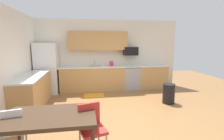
{
  "coord_description": "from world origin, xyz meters",
  "views": [
    {
      "loc": [
        -0.81,
        -4.17,
        1.87
      ],
      "look_at": [
        0.0,
        1.0,
        1.0
      ],
      "focal_mm": 27.54,
      "sensor_mm": 36.0,
      "label": 1
    }
  ],
  "objects_px": {
    "kettle": "(112,64)",
    "chair_far_side": "(11,128)",
    "dining_table": "(51,118)",
    "chair_near_table": "(91,125)",
    "trash_bin": "(169,94)",
    "oven_range": "(131,78)",
    "refrigerator": "(47,69)",
    "microwave": "(131,51)"
  },
  "relations": [
    {
      "from": "chair_near_table",
      "to": "kettle",
      "type": "xyz_separation_m",
      "value": [
        0.93,
        3.85,
        0.52
      ]
    },
    {
      "from": "oven_range",
      "to": "dining_table",
      "type": "distance_m",
      "value": 4.47
    },
    {
      "from": "trash_bin",
      "to": "kettle",
      "type": "height_order",
      "value": "kettle"
    },
    {
      "from": "kettle",
      "to": "refrigerator",
      "type": "bearing_deg",
      "value": -176.86
    },
    {
      "from": "chair_near_table",
      "to": "kettle",
      "type": "bearing_deg",
      "value": 76.35
    },
    {
      "from": "microwave",
      "to": "chair_near_table",
      "type": "xyz_separation_m",
      "value": [
        -1.7,
        -3.9,
        -0.99
      ]
    },
    {
      "from": "microwave",
      "to": "chair_near_table",
      "type": "height_order",
      "value": "microwave"
    },
    {
      "from": "microwave",
      "to": "oven_range",
      "type": "bearing_deg",
      "value": -90.0
    },
    {
      "from": "dining_table",
      "to": "chair_far_side",
      "type": "bearing_deg",
      "value": 171.29
    },
    {
      "from": "chair_near_table",
      "to": "trash_bin",
      "type": "height_order",
      "value": "chair_near_table"
    },
    {
      "from": "microwave",
      "to": "dining_table",
      "type": "bearing_deg",
      "value": -120.78
    },
    {
      "from": "oven_range",
      "to": "microwave",
      "type": "bearing_deg",
      "value": 90.0
    },
    {
      "from": "chair_near_table",
      "to": "chair_far_side",
      "type": "relative_size",
      "value": 1.0
    },
    {
      "from": "refrigerator",
      "to": "oven_range",
      "type": "bearing_deg",
      "value": 1.46
    },
    {
      "from": "refrigerator",
      "to": "chair_far_side",
      "type": "height_order",
      "value": "refrigerator"
    },
    {
      "from": "refrigerator",
      "to": "oven_range",
      "type": "height_order",
      "value": "refrigerator"
    },
    {
      "from": "oven_range",
      "to": "chair_near_table",
      "type": "xyz_separation_m",
      "value": [
        -1.7,
        -3.8,
        0.05
      ]
    },
    {
      "from": "kettle",
      "to": "chair_far_side",
      "type": "bearing_deg",
      "value": -120.3
    },
    {
      "from": "refrigerator",
      "to": "dining_table",
      "type": "xyz_separation_m",
      "value": [
        0.81,
        -3.73,
        -0.23
      ]
    },
    {
      "from": "dining_table",
      "to": "trash_bin",
      "type": "bearing_deg",
      "value": 34.0
    },
    {
      "from": "chair_near_table",
      "to": "chair_far_side",
      "type": "height_order",
      "value": "same"
    },
    {
      "from": "trash_bin",
      "to": "dining_table",
      "type": "bearing_deg",
      "value": -146.0
    },
    {
      "from": "refrigerator",
      "to": "trash_bin",
      "type": "height_order",
      "value": "refrigerator"
    },
    {
      "from": "chair_far_side",
      "to": "kettle",
      "type": "xyz_separation_m",
      "value": [
        2.2,
        3.76,
        0.52
      ]
    },
    {
      "from": "chair_near_table",
      "to": "microwave",
      "type": "bearing_deg",
      "value": 66.46
    },
    {
      "from": "microwave",
      "to": "chair_far_side",
      "type": "height_order",
      "value": "microwave"
    },
    {
      "from": "refrigerator",
      "to": "microwave",
      "type": "height_order",
      "value": "refrigerator"
    },
    {
      "from": "microwave",
      "to": "chair_far_side",
      "type": "distance_m",
      "value": 4.93
    },
    {
      "from": "microwave",
      "to": "kettle",
      "type": "height_order",
      "value": "microwave"
    },
    {
      "from": "chair_far_side",
      "to": "refrigerator",
      "type": "bearing_deg",
      "value": 92.77
    },
    {
      "from": "dining_table",
      "to": "chair_near_table",
      "type": "relative_size",
      "value": 1.65
    },
    {
      "from": "microwave",
      "to": "chair_far_side",
      "type": "bearing_deg",
      "value": -127.85
    },
    {
      "from": "refrigerator",
      "to": "chair_far_side",
      "type": "bearing_deg",
      "value": -87.23
    },
    {
      "from": "microwave",
      "to": "dining_table",
      "type": "xyz_separation_m",
      "value": [
        -2.33,
        -3.91,
        -0.82
      ]
    },
    {
      "from": "kettle",
      "to": "trash_bin",
      "type": "bearing_deg",
      "value": -50.37
    },
    {
      "from": "chair_far_side",
      "to": "trash_bin",
      "type": "bearing_deg",
      "value": 28.02
    },
    {
      "from": "oven_range",
      "to": "chair_far_side",
      "type": "xyz_separation_m",
      "value": [
        -2.96,
        -3.71,
        0.05
      ]
    },
    {
      "from": "kettle",
      "to": "dining_table",
      "type": "bearing_deg",
      "value": -112.07
    },
    {
      "from": "dining_table",
      "to": "kettle",
      "type": "distance_m",
      "value": 4.18
    },
    {
      "from": "refrigerator",
      "to": "microwave",
      "type": "relative_size",
      "value": 3.37
    },
    {
      "from": "kettle",
      "to": "microwave",
      "type": "bearing_deg",
      "value": 3.74
    },
    {
      "from": "chair_near_table",
      "to": "oven_range",
      "type": "bearing_deg",
      "value": 65.91
    }
  ]
}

